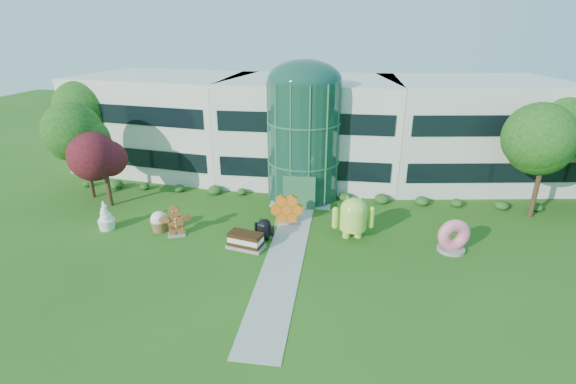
% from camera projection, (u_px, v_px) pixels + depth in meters
% --- Properties ---
extents(ground, '(140.00, 140.00, 0.00)m').
position_uv_depth(ground, '(282.00, 267.00, 25.60)').
color(ground, '#215114').
rests_on(ground, ground).
extents(building, '(46.00, 15.00, 9.30)m').
position_uv_depth(building, '(310.00, 128.00, 40.47)').
color(building, beige).
rests_on(building, ground).
extents(atrium, '(6.00, 6.00, 9.80)m').
position_uv_depth(atrium, '(304.00, 141.00, 34.85)').
color(atrium, '#194738').
rests_on(atrium, ground).
extents(walkway, '(2.40, 20.00, 0.04)m').
position_uv_depth(walkway, '(287.00, 251.00, 27.44)').
color(walkway, '#9E9E93').
rests_on(walkway, ground).
extents(tree_red, '(4.00, 4.00, 6.00)m').
position_uv_depth(tree_red, '(106.00, 171.00, 33.44)').
color(tree_red, '#3F0C14').
rests_on(tree_red, ground).
extents(trees_backdrop, '(52.00, 8.00, 8.40)m').
position_uv_depth(trees_backdrop, '(305.00, 146.00, 36.03)').
color(trees_backdrop, '#104311').
rests_on(trees_backdrop, ground).
extents(android_green, '(3.34, 2.51, 3.45)m').
position_uv_depth(android_green, '(353.00, 215.00, 28.67)').
color(android_green, '#ADDB46').
rests_on(android_green, ground).
extents(android_black, '(1.81, 1.48, 1.79)m').
position_uv_depth(android_black, '(264.00, 228.00, 28.65)').
color(android_black, black).
rests_on(android_black, ground).
extents(donut, '(2.43, 1.67, 2.30)m').
position_uv_depth(donut, '(453.00, 235.00, 27.10)').
color(donut, '#EF5B7F').
rests_on(donut, ground).
extents(gingerbread, '(2.63, 1.74, 2.27)m').
position_uv_depth(gingerbread, '(175.00, 221.00, 29.16)').
color(gingerbread, brown).
rests_on(gingerbread, ground).
extents(ice_cream_sandwich, '(2.68, 1.77, 1.10)m').
position_uv_depth(ice_cream_sandwich, '(246.00, 240.00, 27.66)').
color(ice_cream_sandwich, black).
rests_on(ice_cream_sandwich, ground).
extents(honeycomb, '(2.69, 1.33, 2.02)m').
position_uv_depth(honeycomb, '(287.00, 211.00, 31.06)').
color(honeycomb, orange).
rests_on(honeycomb, ground).
extents(froyo, '(1.65, 1.65, 2.21)m').
position_uv_depth(froyo, '(105.00, 215.00, 30.06)').
color(froyo, white).
rests_on(froyo, ground).
extents(cupcake, '(1.67, 1.67, 1.52)m').
position_uv_depth(cupcake, '(159.00, 221.00, 29.92)').
color(cupcake, white).
rests_on(cupcake, ground).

